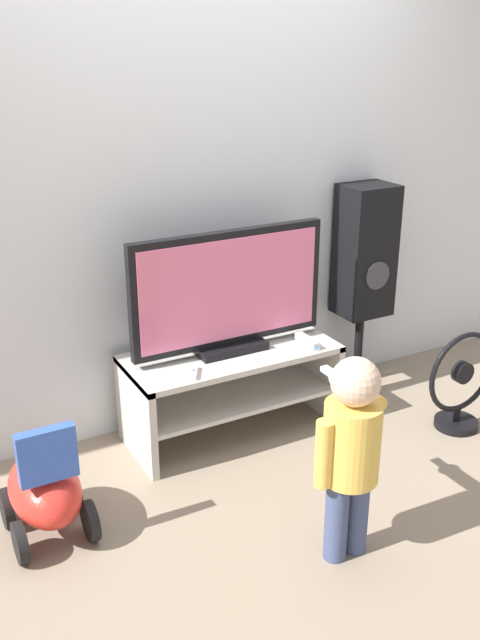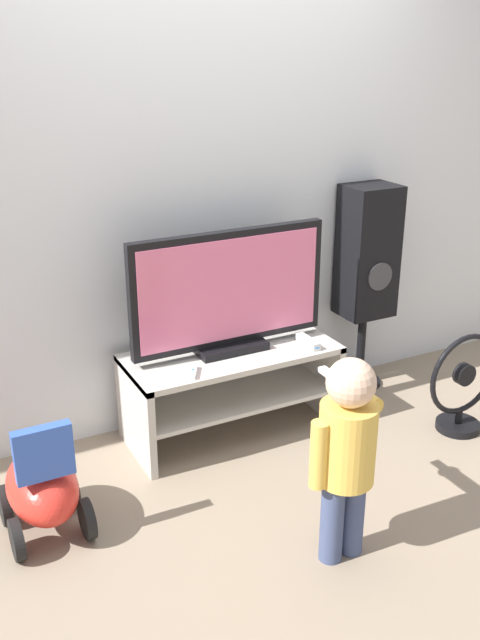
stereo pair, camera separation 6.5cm
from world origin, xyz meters
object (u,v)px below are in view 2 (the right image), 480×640
object	(u,v)px
television	(229,293)
remote_primary	(193,372)
game_console	(308,342)
child	(346,443)
speaker_tower	(367,257)
floor_fan	(462,388)
ride_on_toy	(43,488)

from	to	relation	value
television	remote_primary	xyz separation A→B (m)	(-0.28, -0.17, -0.29)
game_console	child	size ratio (longest dim) A/B	0.21
game_console	child	world-z (taller)	child
child	speaker_tower	size ratio (longest dim) A/B	0.73
child	floor_fan	bearing A→B (deg)	24.67
remote_primary	floor_fan	distance (m)	1.42
child	ride_on_toy	distance (m)	1.26
television	ride_on_toy	world-z (taller)	television
speaker_tower	floor_fan	bearing A→B (deg)	-78.24
television	floor_fan	distance (m)	1.32
television	game_console	world-z (taller)	television
television	child	size ratio (longest dim) A/B	1.19
ride_on_toy	television	bearing A→B (deg)	20.09
television	speaker_tower	bearing A→B (deg)	7.47
child	speaker_tower	xyz separation A→B (m)	(0.98, 1.20, 0.28)
game_console	ride_on_toy	xyz separation A→B (m)	(-1.44, -0.25, -0.27)
speaker_tower	floor_fan	size ratio (longest dim) A/B	2.19
floor_fan	ride_on_toy	bearing A→B (deg)	175.35
ride_on_toy	speaker_tower	bearing A→B (deg)	14.37
child	ride_on_toy	size ratio (longest dim) A/B	1.55
television	child	world-z (taller)	television
remote_primary	child	world-z (taller)	child
game_console	floor_fan	bearing A→B (deg)	-31.66
floor_fan	child	bearing A→B (deg)	-155.33
child	remote_primary	bearing A→B (deg)	104.50
remote_primary	ride_on_toy	distance (m)	0.85
child	speaker_tower	bearing A→B (deg)	50.80
television	remote_primary	world-z (taller)	television
television	speaker_tower	world-z (taller)	speaker_tower
remote_primary	ride_on_toy	xyz separation A→B (m)	(-0.78, -0.22, -0.26)
game_console	speaker_tower	size ratio (longest dim) A/B	0.15
television	speaker_tower	size ratio (longest dim) A/B	0.86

